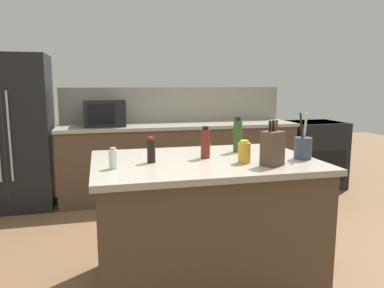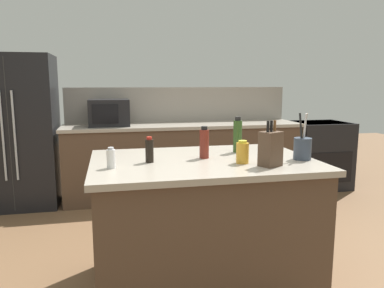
{
  "view_description": "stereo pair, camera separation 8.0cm",
  "coord_description": "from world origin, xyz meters",
  "px_view_note": "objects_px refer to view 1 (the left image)",
  "views": [
    {
      "loc": [
        -0.69,
        -2.44,
        1.47
      ],
      "look_at": [
        0.0,
        0.35,
        0.99
      ],
      "focal_mm": 35.0,
      "sensor_mm": 36.0,
      "label": 1
    },
    {
      "loc": [
        -0.62,
        -2.46,
        1.47
      ],
      "look_at": [
        0.0,
        0.35,
        0.99
      ],
      "focal_mm": 35.0,
      "sensor_mm": 36.0,
      "label": 2
    }
  ],
  "objects_px": {
    "range_oven": "(313,154)",
    "utensil_crock": "(303,147)",
    "soy_sauce_bottle": "(151,151)",
    "vinegar_bottle": "(205,143)",
    "salt_shaker": "(113,159)",
    "knife_block": "(273,148)",
    "microwave": "(105,113)",
    "refrigerator": "(11,132)",
    "honey_jar": "(244,152)",
    "olive_oil_bottle": "(238,135)"
  },
  "relations": [
    {
      "from": "range_oven",
      "to": "utensil_crock",
      "type": "relative_size",
      "value": 2.87
    },
    {
      "from": "soy_sauce_bottle",
      "to": "vinegar_bottle",
      "type": "bearing_deg",
      "value": 8.7
    },
    {
      "from": "vinegar_bottle",
      "to": "salt_shaker",
      "type": "relative_size",
      "value": 1.7
    },
    {
      "from": "knife_block",
      "to": "salt_shaker",
      "type": "height_order",
      "value": "knife_block"
    },
    {
      "from": "soy_sauce_bottle",
      "to": "knife_block",
      "type": "bearing_deg",
      "value": -20.49
    },
    {
      "from": "microwave",
      "to": "soy_sauce_bottle",
      "type": "xyz_separation_m",
      "value": [
        0.26,
        -2.22,
        -0.08
      ]
    },
    {
      "from": "soy_sauce_bottle",
      "to": "refrigerator",
      "type": "bearing_deg",
      "value": 120.24
    },
    {
      "from": "range_oven",
      "to": "utensil_crock",
      "type": "height_order",
      "value": "utensil_crock"
    },
    {
      "from": "range_oven",
      "to": "honey_jar",
      "type": "height_order",
      "value": "honey_jar"
    },
    {
      "from": "soy_sauce_bottle",
      "to": "olive_oil_bottle",
      "type": "relative_size",
      "value": 0.64
    },
    {
      "from": "knife_block",
      "to": "soy_sauce_bottle",
      "type": "height_order",
      "value": "knife_block"
    },
    {
      "from": "refrigerator",
      "to": "honey_jar",
      "type": "distance_m",
      "value": 3.1
    },
    {
      "from": "utensil_crock",
      "to": "vinegar_bottle",
      "type": "bearing_deg",
      "value": 163.47
    },
    {
      "from": "utensil_crock",
      "to": "honey_jar",
      "type": "height_order",
      "value": "utensil_crock"
    },
    {
      "from": "salt_shaker",
      "to": "honey_jar",
      "type": "bearing_deg",
      "value": -2.34
    },
    {
      "from": "knife_block",
      "to": "salt_shaker",
      "type": "relative_size",
      "value": 2.2
    },
    {
      "from": "microwave",
      "to": "range_oven",
      "type": "bearing_deg",
      "value": -0.0
    },
    {
      "from": "refrigerator",
      "to": "utensil_crock",
      "type": "height_order",
      "value": "refrigerator"
    },
    {
      "from": "knife_block",
      "to": "utensil_crock",
      "type": "height_order",
      "value": "utensil_crock"
    },
    {
      "from": "knife_block",
      "to": "vinegar_bottle",
      "type": "bearing_deg",
      "value": 109.51
    },
    {
      "from": "microwave",
      "to": "knife_block",
      "type": "xyz_separation_m",
      "value": [
        0.99,
        -2.5,
        -0.05
      ]
    },
    {
      "from": "honey_jar",
      "to": "salt_shaker",
      "type": "height_order",
      "value": "honey_jar"
    },
    {
      "from": "refrigerator",
      "to": "olive_oil_bottle",
      "type": "xyz_separation_m",
      "value": [
        2.02,
        -2.05,
        0.18
      ]
    },
    {
      "from": "soy_sauce_bottle",
      "to": "olive_oil_bottle",
      "type": "xyz_separation_m",
      "value": [
        0.69,
        0.23,
        0.05
      ]
    },
    {
      "from": "refrigerator",
      "to": "knife_block",
      "type": "relative_size",
      "value": 6.14
    },
    {
      "from": "refrigerator",
      "to": "soy_sauce_bottle",
      "type": "height_order",
      "value": "refrigerator"
    },
    {
      "from": "microwave",
      "to": "salt_shaker",
      "type": "height_order",
      "value": "microwave"
    },
    {
      "from": "knife_block",
      "to": "utensil_crock",
      "type": "relative_size",
      "value": 0.91
    },
    {
      "from": "refrigerator",
      "to": "microwave",
      "type": "height_order",
      "value": "refrigerator"
    },
    {
      "from": "honey_jar",
      "to": "soy_sauce_bottle",
      "type": "distance_m",
      "value": 0.61
    },
    {
      "from": "knife_block",
      "to": "honey_jar",
      "type": "distance_m",
      "value": 0.19
    },
    {
      "from": "vinegar_bottle",
      "to": "olive_oil_bottle",
      "type": "relative_size",
      "value": 0.83
    },
    {
      "from": "microwave",
      "to": "soy_sauce_bottle",
      "type": "height_order",
      "value": "microwave"
    },
    {
      "from": "olive_oil_bottle",
      "to": "utensil_crock",
      "type": "bearing_deg",
      "value": -46.16
    },
    {
      "from": "honey_jar",
      "to": "salt_shaker",
      "type": "relative_size",
      "value": 1.14
    },
    {
      "from": "knife_block",
      "to": "salt_shaker",
      "type": "xyz_separation_m",
      "value": [
        -0.99,
        0.15,
        -0.05
      ]
    },
    {
      "from": "knife_block",
      "to": "salt_shaker",
      "type": "bearing_deg",
      "value": 144.58
    },
    {
      "from": "utensil_crock",
      "to": "olive_oil_bottle",
      "type": "xyz_separation_m",
      "value": [
        -0.34,
        0.36,
        0.04
      ]
    },
    {
      "from": "range_oven",
      "to": "olive_oil_bottle",
      "type": "distance_m",
      "value": 2.83
    },
    {
      "from": "knife_block",
      "to": "olive_oil_bottle",
      "type": "height_order",
      "value": "knife_block"
    },
    {
      "from": "microwave",
      "to": "honey_jar",
      "type": "height_order",
      "value": "microwave"
    },
    {
      "from": "knife_block",
      "to": "olive_oil_bottle",
      "type": "xyz_separation_m",
      "value": [
        -0.04,
        0.5,
        0.01
      ]
    },
    {
      "from": "utensil_crock",
      "to": "olive_oil_bottle",
      "type": "bearing_deg",
      "value": 133.84
    },
    {
      "from": "microwave",
      "to": "salt_shaker",
      "type": "bearing_deg",
      "value": -89.79
    },
    {
      "from": "vinegar_bottle",
      "to": "soy_sauce_bottle",
      "type": "xyz_separation_m",
      "value": [
        -0.39,
        -0.06,
        -0.02
      ]
    },
    {
      "from": "utensil_crock",
      "to": "olive_oil_bottle",
      "type": "height_order",
      "value": "utensil_crock"
    },
    {
      "from": "knife_block",
      "to": "soy_sauce_bottle",
      "type": "distance_m",
      "value": 0.79
    },
    {
      "from": "range_oven",
      "to": "microwave",
      "type": "distance_m",
      "value": 2.93
    },
    {
      "from": "vinegar_bottle",
      "to": "olive_oil_bottle",
      "type": "distance_m",
      "value": 0.35
    },
    {
      "from": "refrigerator",
      "to": "range_oven",
      "type": "bearing_deg",
      "value": -0.75
    }
  ]
}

